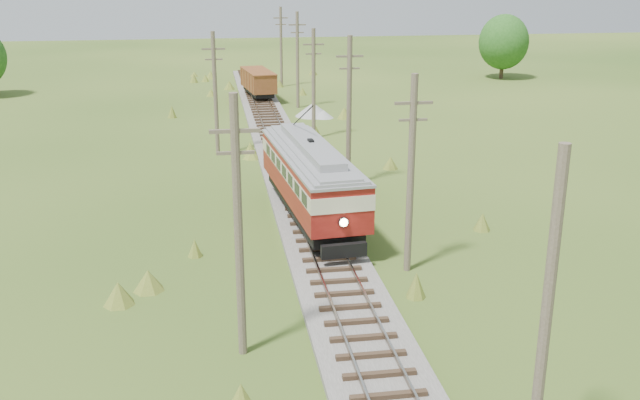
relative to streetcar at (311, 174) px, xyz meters
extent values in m
cube|color=#605B54|center=(0.00, 9.31, -2.53)|extent=(3.60, 96.00, 0.25)
cube|color=#726659|center=(-0.72, 9.31, -2.17)|extent=(0.08, 96.00, 0.17)
cube|color=#726659|center=(0.72, 9.31, -2.17)|extent=(0.08, 96.00, 0.17)
cube|color=#2D2116|center=(0.00, 9.31, -2.33)|extent=(2.40, 96.00, 0.16)
cube|color=black|center=(0.00, 0.00, -1.64)|extent=(3.41, 11.43, 0.46)
cube|color=maroon|center=(0.00, 0.00, -0.62)|extent=(3.92, 12.44, 1.12)
cube|color=beige|center=(0.00, 0.00, 0.30)|extent=(3.95, 12.51, 0.71)
cube|color=black|center=(0.00, 0.00, 0.30)|extent=(3.93, 11.96, 0.56)
cube|color=maroon|center=(0.00, 0.00, 0.81)|extent=(3.92, 12.44, 0.31)
cube|color=gray|center=(0.00, 0.00, 1.15)|extent=(3.99, 12.57, 0.39)
cube|color=gray|center=(0.00, 0.00, 1.49)|extent=(2.09, 9.26, 0.41)
sphere|color=#FFF2BF|center=(0.54, -6.17, -0.46)|extent=(0.37, 0.37, 0.37)
cylinder|color=black|center=(-0.16, 1.83, 2.65)|extent=(0.48, 4.74, 1.97)
cylinder|color=black|center=(-0.36, -4.68, -1.69)|extent=(0.19, 0.82, 0.82)
cylinder|color=black|center=(1.17, -4.54, -1.69)|extent=(0.19, 0.82, 0.82)
cylinder|color=black|center=(-1.17, 4.55, -1.69)|extent=(0.19, 0.82, 0.82)
cylinder|color=black|center=(0.36, 4.68, -1.69)|extent=(0.19, 0.82, 0.82)
cube|color=black|center=(0.00, 37.14, -1.78)|extent=(2.67, 6.59, 0.44)
cube|color=brown|center=(0.00, 37.14, -0.67)|extent=(3.23, 7.35, 1.78)
cube|color=brown|center=(0.00, 37.14, 0.26)|extent=(3.29, 7.50, 0.11)
cylinder|color=black|center=(-0.38, 34.94, -1.74)|extent=(0.20, 0.72, 0.71)
cylinder|color=black|center=(0.94, 35.12, -1.74)|extent=(0.20, 0.72, 0.71)
cylinder|color=black|center=(-0.94, 39.17, -1.74)|extent=(0.20, 0.72, 0.71)
cylinder|color=black|center=(0.38, 39.35, -1.74)|extent=(0.20, 0.72, 0.71)
cone|color=gray|center=(4.22, 28.01, -2.06)|extent=(3.20, 3.20, 1.20)
cone|color=gray|center=(5.02, 27.01, -2.31)|extent=(1.80, 1.80, 0.70)
cylinder|color=brown|center=(3.10, -19.69, 1.74)|extent=(0.30, 0.30, 8.80)
cylinder|color=brown|center=(3.30, -6.69, 1.64)|extent=(0.30, 0.30, 8.60)
cube|color=brown|center=(3.30, -6.69, 4.74)|extent=(1.60, 0.12, 0.12)
cube|color=brown|center=(3.30, -6.69, 4.04)|extent=(1.20, 0.10, 0.10)
cylinder|color=brown|center=(3.20, 6.31, 1.84)|extent=(0.30, 0.30, 9.00)
cube|color=brown|center=(3.20, 6.31, 5.14)|extent=(1.60, 0.12, 0.12)
cube|color=brown|center=(3.20, 6.31, 4.44)|extent=(1.20, 0.10, 0.10)
cylinder|color=brown|center=(3.00, 19.31, 1.54)|extent=(0.30, 0.30, 8.40)
cube|color=brown|center=(3.00, 19.31, 4.54)|extent=(1.60, 0.12, 0.12)
cube|color=brown|center=(3.00, 19.31, 3.84)|extent=(1.20, 0.10, 0.10)
cylinder|color=brown|center=(3.40, 32.31, 1.79)|extent=(0.30, 0.30, 8.90)
cube|color=brown|center=(3.40, 32.31, 5.04)|extent=(1.60, 0.12, 0.12)
cube|color=brown|center=(3.40, 32.31, 4.34)|extent=(1.20, 0.10, 0.10)
cylinder|color=brown|center=(3.20, 45.31, 1.69)|extent=(0.30, 0.30, 8.70)
cube|color=brown|center=(3.20, 45.31, 4.84)|extent=(1.60, 0.12, 0.12)
cube|color=brown|center=(3.20, 45.31, 4.14)|extent=(1.20, 0.10, 0.10)
cylinder|color=brown|center=(-4.20, -12.69, 1.84)|extent=(0.30, 0.30, 9.00)
cube|color=brown|center=(-4.20, -12.69, 5.14)|extent=(1.60, 0.12, 0.12)
cube|color=brown|center=(-4.20, -12.69, 4.44)|extent=(1.20, 0.10, 0.10)
cylinder|color=brown|center=(-4.50, 15.31, 1.64)|extent=(0.30, 0.30, 8.60)
cube|color=brown|center=(-4.50, 15.31, 4.74)|extent=(1.60, 0.12, 0.12)
cube|color=brown|center=(-4.50, 15.31, 4.04)|extent=(1.20, 0.10, 0.10)
cylinder|color=#38281C|center=(30.00, 47.31, -1.40)|extent=(0.50, 0.50, 2.52)
ellipsoid|color=#1F5118|center=(30.00, 47.31, 1.68)|extent=(5.88, 5.88, 6.47)
camera|label=1|loc=(-4.93, -34.58, 9.95)|focal=40.00mm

